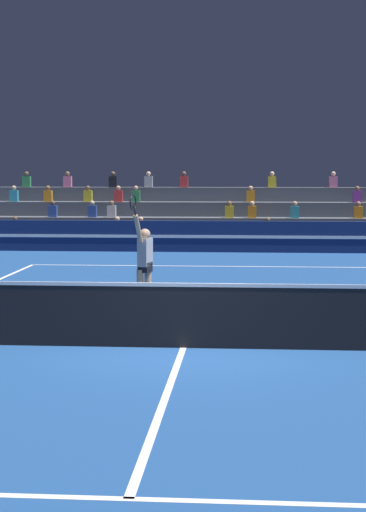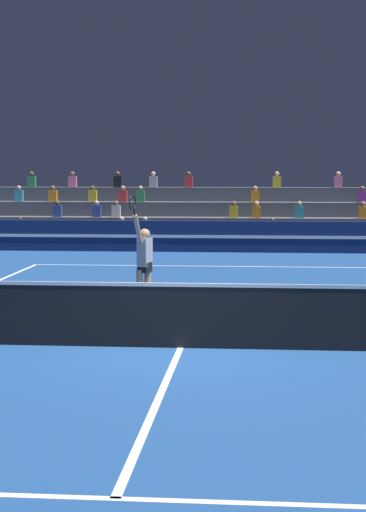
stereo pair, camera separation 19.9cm
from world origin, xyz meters
name	(u,v)px [view 1 (the left image)]	position (x,y,z in m)	size (l,w,h in m)	color
ground_plane	(183,348)	(0.00, 0.00, 0.00)	(120.00, 120.00, 0.00)	navy
court_lines	(183,348)	(0.00, 0.00, 0.00)	(11.10, 23.90, 0.01)	white
tennis_net	(183,315)	(0.00, 0.00, 0.54)	(12.00, 0.10, 1.10)	slate
sponsor_banner_wall	(218,236)	(0.00, 16.43, 0.55)	(18.00, 0.26, 1.10)	navy
bleacher_stand	(221,223)	(0.00, 19.60, 0.84)	(18.98, 3.80, 2.83)	#4C515B
tennis_player	(144,265)	(-1.02, 3.25, 0.99)	(0.45, 1.06, 2.46)	tan
tennis_ball	(162,325)	(-0.52, 1.79, 0.03)	(0.07, 0.07, 0.07)	#C6DB33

